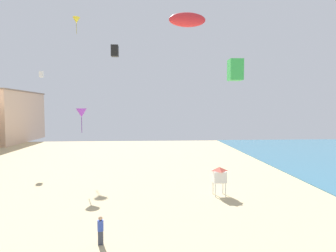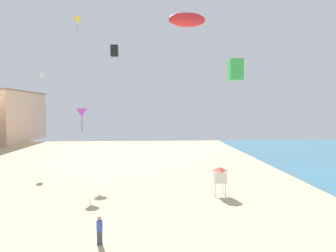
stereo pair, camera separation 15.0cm
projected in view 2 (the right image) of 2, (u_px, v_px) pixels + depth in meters
The scene contains 9 objects.
boardwalk_hotel_far at pixel (2, 116), 64.85m from camera, with size 12.79×20.91×11.83m.
kite_flyer at pixel (100, 229), 15.61m from camera, with size 0.34×0.34×1.64m.
lifeguard_stand at pixel (219, 175), 24.45m from camera, with size 1.10×1.10×2.55m.
kite_green_box at pixel (235, 70), 22.08m from camera, with size 1.06×1.06×1.67m.
kite_black_box at pixel (114, 51), 20.61m from camera, with size 0.53×0.53×0.83m.
kite_purple_delta at pixel (82, 113), 28.25m from camera, with size 1.08×1.08×2.47m.
kite_white_box at pixel (42, 74), 39.55m from camera, with size 0.52×0.52×0.81m.
kite_red_parafoil at pixel (187, 20), 20.67m from camera, with size 2.75×0.76×1.07m.
kite_yellow_delta at pixel (77, 20), 43.67m from camera, with size 1.13×1.13×2.57m.
Camera 2 is at (3.78, -6.29, 7.65)m, focal length 29.65 mm.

